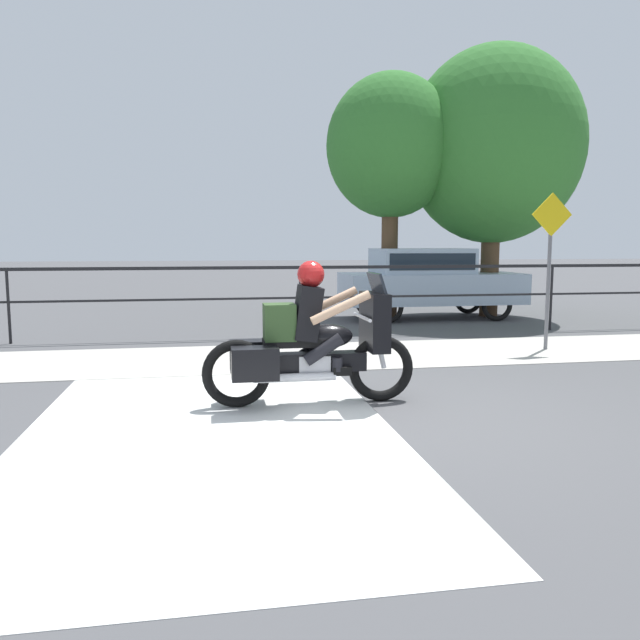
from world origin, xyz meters
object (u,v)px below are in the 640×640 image
street_sign (550,253)px  motorcycle (311,342)px  tree_behind_sign (494,146)px  tree_behind_car (391,147)px  parked_car (428,278)px

street_sign → motorcycle: bearing=-147.5°
street_sign → tree_behind_sign: 5.42m
motorcycle → tree_behind_car: size_ratio=0.41×
motorcycle → street_sign: size_ratio=0.91×
street_sign → tree_behind_sign: (1.19, 4.70, 2.41)m
parked_car → tree_behind_car: (-0.84, 0.29, 2.98)m
motorcycle → parked_car: (3.92, 7.28, 0.25)m
tree_behind_sign → motorcycle: bearing=-126.5°
street_sign → tree_behind_sign: bearing=75.9°
tree_behind_sign → tree_behind_car: bearing=178.1°
motorcycle → street_sign: bearing=33.9°
parked_car → street_sign: bearing=-84.2°
motorcycle → tree_behind_car: tree_behind_car is taller
tree_behind_car → tree_behind_sign: bearing=-1.9°
motorcycle → tree_behind_sign: tree_behind_sign is taller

